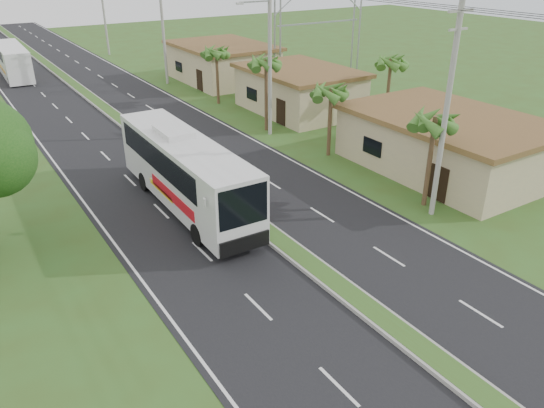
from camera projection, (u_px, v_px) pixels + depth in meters
ground at (328, 280)px, 22.51m from camera, size 180.00×180.00×0.00m
road_asphalt at (154, 147)px, 37.68m from camera, size 14.00×160.00×0.02m
median_strip at (154, 145)px, 37.64m from camera, size 1.20×160.00×0.18m
lane_edge_left at (56, 165)px, 34.43m from camera, size 0.12×160.00×0.01m
lane_edge_right at (236, 131)px, 40.94m from camera, size 0.12×160.00×0.01m
shop_near at (447, 143)px, 33.09m from camera, size 8.60×12.60×3.52m
shop_mid at (299, 90)px, 45.20m from camera, size 7.60×10.60×3.67m
shop_far at (222, 62)px, 55.79m from camera, size 8.60×11.60×3.82m
palm_verge_a at (435, 121)px, 27.10m from camera, size 2.40×2.40×5.45m
palm_verge_b at (331, 92)px, 34.29m from camera, size 2.40×2.40×5.05m
palm_verge_c at (266, 63)px, 38.98m from camera, size 2.40×2.40×5.85m
palm_verge_d at (216, 52)px, 46.30m from camera, size 2.40×2.40×5.25m
palm_behind_shop at (391, 62)px, 40.25m from camera, size 2.40×2.40×5.65m
utility_pole_a at (446, 109)px, 25.70m from camera, size 1.60×0.28×11.00m
utility_pole_b at (269, 50)px, 37.57m from camera, size 3.20×0.28×12.00m
utility_pole_c at (163, 27)px, 53.00m from camera, size 1.60×0.28×11.00m
utility_pole_d at (104, 12)px, 68.29m from camera, size 1.60×0.28×10.50m
billboard_lattice at (319, 14)px, 53.00m from camera, size 10.18×1.18×12.07m
coach_bus_main at (185, 168)px, 27.92m from camera, size 2.89×12.78×4.11m
coach_bus_far at (12, 59)px, 57.59m from camera, size 2.84×11.42×3.31m
motorcyclist at (194, 197)px, 27.91m from camera, size 1.93×0.62×2.47m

